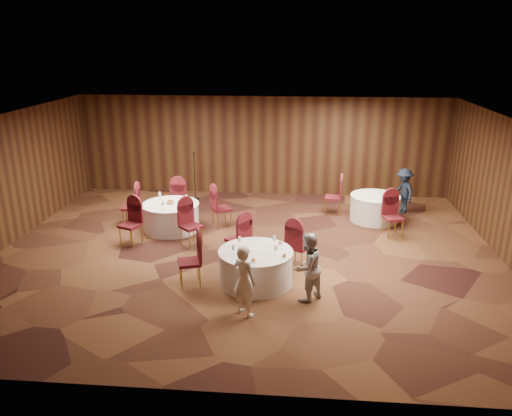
# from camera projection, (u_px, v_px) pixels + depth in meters

# --- Properties ---
(ground) EXTENTS (12.00, 12.00, 0.00)m
(ground) POSITION_uv_depth(u_px,v_px,m) (247.00, 253.00, 12.04)
(ground) COLOR black
(ground) RESTS_ON ground
(room_shell) EXTENTS (12.00, 12.00, 12.00)m
(room_shell) POSITION_uv_depth(u_px,v_px,m) (247.00, 175.00, 11.41)
(room_shell) COLOR silver
(room_shell) RESTS_ON ground
(table_main) EXTENTS (1.56, 1.56, 0.74)m
(table_main) POSITION_uv_depth(u_px,v_px,m) (256.00, 267.00, 10.47)
(table_main) COLOR silver
(table_main) RESTS_ON ground
(table_left) EXTENTS (1.52, 1.52, 0.74)m
(table_left) POSITION_uv_depth(u_px,v_px,m) (171.00, 217.00, 13.43)
(table_left) COLOR silver
(table_left) RESTS_ON ground
(table_right) EXTENTS (1.38, 1.38, 0.74)m
(table_right) POSITION_uv_depth(u_px,v_px,m) (375.00, 208.00, 14.13)
(table_right) COLOR silver
(table_right) RESTS_ON ground
(chairs_main) EXTENTS (2.96, 2.00, 1.00)m
(chairs_main) POSITION_uv_depth(u_px,v_px,m) (243.00, 248.00, 11.07)
(chairs_main) COLOR #450D0E
(chairs_main) RESTS_ON ground
(chairs_left) EXTENTS (3.17, 2.90, 1.00)m
(chairs_left) POSITION_uv_depth(u_px,v_px,m) (171.00, 212.00, 13.38)
(chairs_left) COLOR #450D0E
(chairs_left) RESTS_ON ground
(chairs_right) EXTENTS (2.07, 2.25, 1.00)m
(chairs_right) POSITION_uv_depth(u_px,v_px,m) (361.00, 207.00, 13.83)
(chairs_right) COLOR #450D0E
(chairs_right) RESTS_ON ground
(tabletop_main) EXTENTS (1.15, 1.10, 0.22)m
(tabletop_main) POSITION_uv_depth(u_px,v_px,m) (264.00, 248.00, 10.26)
(tabletop_main) COLOR silver
(tabletop_main) RESTS_ON table_main
(tabletop_left) EXTENTS (0.85, 0.88, 0.22)m
(tabletop_left) POSITION_uv_depth(u_px,v_px,m) (170.00, 201.00, 13.28)
(tabletop_left) COLOR silver
(tabletop_left) RESTS_ON table_left
(tabletop_right) EXTENTS (0.08, 0.08, 0.22)m
(tabletop_right) POSITION_uv_depth(u_px,v_px,m) (386.00, 193.00, 13.67)
(tabletop_right) COLOR silver
(tabletop_right) RESTS_ON table_right
(mic_stand) EXTENTS (0.24, 0.24, 1.54)m
(mic_stand) POSITION_uv_depth(u_px,v_px,m) (195.00, 186.00, 15.99)
(mic_stand) COLOR black
(mic_stand) RESTS_ON ground
(woman_a) EXTENTS (0.61, 0.56, 1.40)m
(woman_a) POSITION_uv_depth(u_px,v_px,m) (244.00, 281.00, 9.16)
(woman_a) COLOR white
(woman_a) RESTS_ON ground
(woman_b) EXTENTS (0.86, 0.86, 1.41)m
(woman_b) POSITION_uv_depth(u_px,v_px,m) (307.00, 267.00, 9.70)
(woman_b) COLOR #A7A8AC
(woman_b) RESTS_ON ground
(man_c) EXTENTS (0.76, 0.98, 1.34)m
(man_c) POSITION_uv_depth(u_px,v_px,m) (404.00, 191.00, 14.69)
(man_c) COLOR black
(man_c) RESTS_ON ground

